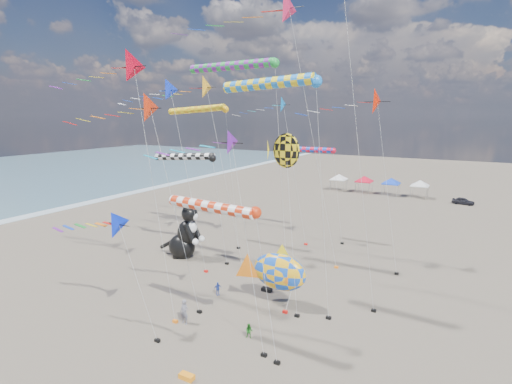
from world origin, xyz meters
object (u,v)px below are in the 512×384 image
(child_green, at_px, (249,331))
(child_blue, at_px, (218,289))
(fish_inflatable, at_px, (279,272))
(cat_inflatable, at_px, (184,230))
(person_adult, at_px, (184,312))
(parked_car, at_px, (463,201))

(child_green, relative_size, child_blue, 0.89)
(fish_inflatable, bearing_deg, cat_inflatable, 160.08)
(person_adult, bearing_deg, child_blue, 97.46)
(cat_inflatable, xyz_separation_m, parked_car, (24.82, 42.65, -2.44))
(cat_inflatable, relative_size, person_adult, 3.30)
(child_green, xyz_separation_m, child_blue, (-5.57, 4.40, 0.06))
(fish_inflatable, bearing_deg, parked_car, 76.42)
(child_green, height_order, parked_car, parked_car)
(cat_inflatable, height_order, parked_car, cat_inflatable)
(person_adult, distance_m, child_blue, 5.04)
(person_adult, bearing_deg, cat_inflatable, 130.29)
(child_blue, relative_size, parked_car, 0.34)
(cat_inflatable, height_order, person_adult, cat_inflatable)
(child_green, height_order, child_blue, child_blue)
(parked_car, bearing_deg, person_adult, 173.44)
(parked_car, bearing_deg, cat_inflatable, 160.02)
(child_green, bearing_deg, person_adult, 175.32)
(person_adult, relative_size, child_blue, 1.58)
(child_blue, bearing_deg, child_green, -95.18)
(fish_inflatable, xyz_separation_m, parked_car, (11.47, 47.49, -2.20))
(fish_inflatable, distance_m, person_adult, 7.76)
(fish_inflatable, xyz_separation_m, child_green, (0.39, -5.34, -2.26))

